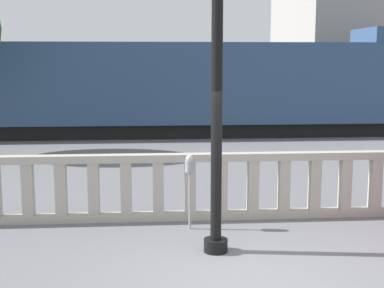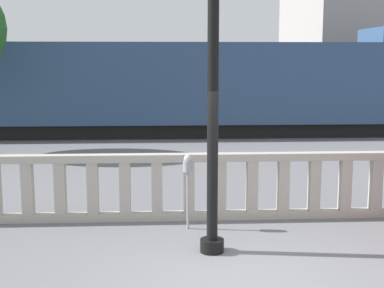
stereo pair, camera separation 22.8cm
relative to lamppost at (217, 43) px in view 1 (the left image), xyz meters
The scene contains 5 objects.
ground_plane 3.47m from the lamppost, 76.31° to the right, with size 160.00×160.00×0.00m, color slate.
balustrade 3.12m from the lamppost, 79.63° to the left, with size 13.96×0.24×1.25m.
lamppost is the anchor object (origin of this frame).
parking_meter 2.46m from the lamppost, 105.57° to the left, with size 0.16×0.16×1.33m.
train_near 13.26m from the lamppost, 91.51° to the left, with size 22.03×3.01×4.20m.
Camera 1 is at (-1.29, -6.62, 2.96)m, focal length 50.00 mm.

